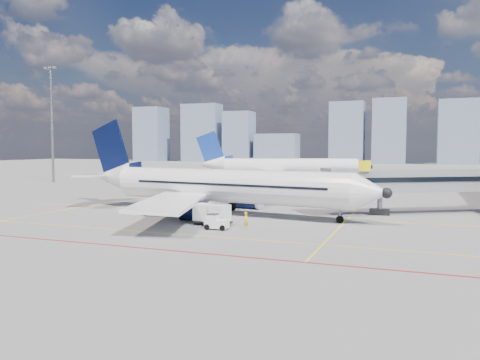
{
  "coord_description": "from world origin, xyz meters",
  "views": [
    {
      "loc": [
        20.87,
        -42.52,
        7.73
      ],
      "look_at": [
        1.94,
        7.41,
        4.0
      ],
      "focal_mm": 35.0,
      "sensor_mm": 36.0,
      "label": 1
    }
  ],
  "objects_px": {
    "belt_loader": "(160,211)",
    "ramp_worker": "(246,221)",
    "main_aircraft": "(215,186)",
    "baggage_tug": "(216,222)",
    "cargo_dolly": "(212,214)",
    "second_aircraft": "(282,167)"
  },
  "relations": [
    {
      "from": "belt_loader",
      "to": "ramp_worker",
      "type": "bearing_deg",
      "value": -28.4
    },
    {
      "from": "main_aircraft",
      "to": "belt_loader",
      "type": "bearing_deg",
      "value": -132.74
    },
    {
      "from": "baggage_tug",
      "to": "ramp_worker",
      "type": "height_order",
      "value": "ramp_worker"
    },
    {
      "from": "cargo_dolly",
      "to": "belt_loader",
      "type": "relative_size",
      "value": 0.76
    },
    {
      "from": "cargo_dolly",
      "to": "second_aircraft",
      "type": "bearing_deg",
      "value": 107.57
    },
    {
      "from": "main_aircraft",
      "to": "cargo_dolly",
      "type": "distance_m",
      "value": 8.77
    },
    {
      "from": "baggage_tug",
      "to": "cargo_dolly",
      "type": "bearing_deg",
      "value": 120.97
    },
    {
      "from": "main_aircraft",
      "to": "second_aircraft",
      "type": "xyz_separation_m",
      "value": [
        -6.65,
        53.09,
        0.0
      ]
    },
    {
      "from": "baggage_tug",
      "to": "belt_loader",
      "type": "relative_size",
      "value": 0.41
    },
    {
      "from": "baggage_tug",
      "to": "ramp_worker",
      "type": "relative_size",
      "value": 1.32
    },
    {
      "from": "second_aircraft",
      "to": "baggage_tug",
      "type": "height_order",
      "value": "second_aircraft"
    },
    {
      "from": "baggage_tug",
      "to": "second_aircraft",
      "type": "bearing_deg",
      "value": 98.13
    },
    {
      "from": "cargo_dolly",
      "to": "ramp_worker",
      "type": "xyz_separation_m",
      "value": [
        4.0,
        -0.96,
        -0.33
      ]
    },
    {
      "from": "belt_loader",
      "to": "second_aircraft",
      "type": "bearing_deg",
      "value": 84.81
    },
    {
      "from": "main_aircraft",
      "to": "belt_loader",
      "type": "relative_size",
      "value": 7.46
    },
    {
      "from": "belt_loader",
      "to": "ramp_worker",
      "type": "height_order",
      "value": "belt_loader"
    },
    {
      "from": "second_aircraft",
      "to": "cargo_dolly",
      "type": "xyz_separation_m",
      "value": [
        9.8,
        -61.0,
        -2.07
      ]
    },
    {
      "from": "ramp_worker",
      "to": "belt_loader",
      "type": "bearing_deg",
      "value": 75.14
    },
    {
      "from": "second_aircraft",
      "to": "belt_loader",
      "type": "height_order",
      "value": "second_aircraft"
    },
    {
      "from": "baggage_tug",
      "to": "main_aircraft",
      "type": "bearing_deg",
      "value": 112.28
    },
    {
      "from": "second_aircraft",
      "to": "cargo_dolly",
      "type": "distance_m",
      "value": 61.82
    },
    {
      "from": "second_aircraft",
      "to": "cargo_dolly",
      "type": "bearing_deg",
      "value": -98.69
    }
  ]
}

